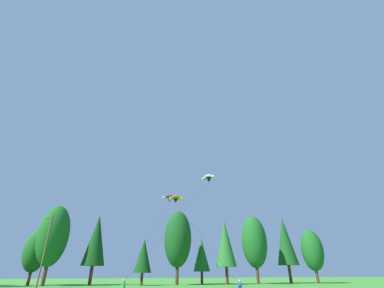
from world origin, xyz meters
TOP-DOWN VIEW (x-y plane):
  - treeline_tree_c at (-22.86, 60.10)m, footprint 4.55×4.55m
  - treeline_tree_d at (-19.52, 56.61)m, footprint 5.72×5.72m
  - treeline_tree_e at (-11.53, 57.68)m, footprint 4.51×4.51m
  - treeline_tree_f at (-1.96, 54.42)m, footprint 3.43×3.43m
  - treeline_tree_g at (4.96, 54.70)m, footprint 5.65×5.65m
  - treeline_tree_h at (11.19, 58.28)m, footprint 3.63×3.63m
  - treeline_tree_i at (15.61, 54.82)m, footprint 4.40×4.40m
  - treeline_tree_j at (22.92, 55.35)m, footprint 5.62×5.62m
  - treeline_tree_k at (31.86, 56.76)m, footprint 4.78×4.78m
  - treeline_tree_l at (37.46, 54.77)m, footprint 4.90×4.90m
  - utility_pole at (-18.78, 49.54)m, footprint 2.20×0.26m
  - kite_flyer_near at (-5.93, 28.94)m, footprint 0.39×0.60m
  - kite_flyer_mid at (4.45, 23.30)m, footprint 0.66×0.69m
  - parafoil_kite_high_purple at (0.32, 39.40)m, footprint 7.74×11.18m
  - parafoil_kite_mid_orange at (0.23, 33.94)m, footprint 5.02×11.01m
  - parafoil_kite_far_white at (8.74, 44.46)m, footprint 16.21×17.12m

SIDE VIEW (x-z plane):
  - kite_flyer_near at x=-5.93m, z-range 0.14..1.83m
  - kite_flyer_mid at x=4.45m, z-range 0.15..1.84m
  - treeline_tree_f at x=-1.96m, z-range 1.05..9.39m
  - treeline_tree_h at x=11.19m, z-range 1.16..10.39m
  - utility_pole at x=-18.78m, z-range 0.27..11.63m
  - treeline_tree_c at x=-22.86m, z-range 1.07..11.25m
  - treeline_tree_l at x=37.46m, z-range 1.21..12.71m
  - treeline_tree_i at x=15.61m, z-range 1.61..14.36m
  - treeline_tree_e at x=-11.53m, z-range 1.67..14.88m
  - treeline_tree_j at x=22.92m, z-range 1.49..15.63m
  - treeline_tree_g at x=4.96m, z-range 1.51..15.77m
  - treeline_tree_d at x=-19.52m, z-range 1.53..16.06m
  - treeline_tree_k at x=31.86m, z-range 1.83..16.27m
  - parafoil_kite_mid_orange at x=0.23m, z-range 6.33..16.94m
  - parafoil_kite_high_purple at x=0.32m, z-range 6.86..19.41m
  - parafoil_kite_far_white at x=8.74m, z-range 9.69..28.17m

